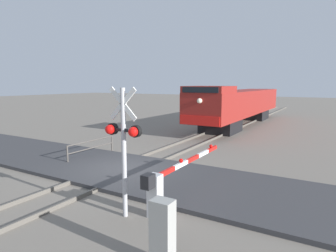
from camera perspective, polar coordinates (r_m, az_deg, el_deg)
The scene contains 9 objects.
ground_plane at distance 13.28m, azimuth -8.84°, elevation -8.83°, with size 160.00×160.00×0.00m, color slate.
rail_track_left at distance 13.71m, azimuth -11.19°, elevation -8.01°, with size 0.08×80.00×0.15m, color #59544C.
rail_track_right at distance 12.83m, azimuth -6.34°, elevation -9.04°, with size 0.08×80.00×0.15m, color #59544C.
road_surface at distance 13.26m, azimuth -8.85°, elevation -8.51°, with size 36.00×4.69×0.15m, color #38383A.
locomotive at distance 28.09m, azimuth 13.78°, elevation 4.22°, with size 3.07×18.55×3.70m.
crossing_signal at distance 8.39m, azimuth -8.76°, elevation -2.45°, with size 1.18×0.33×3.81m.
crossing_gate at distance 9.14m, azimuth -0.53°, elevation -11.05°, with size 0.36×5.32×1.40m.
utility_cabinet at distance 6.62m, azimuth -1.08°, elevation -20.18°, with size 0.47×0.37×1.48m, color #999993.
guard_railing at distance 15.88m, azimuth -14.74°, elevation -3.80°, with size 0.08×3.25×0.95m.
Camera 1 is at (8.12, -9.76, 3.91)m, focal length 31.17 mm.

